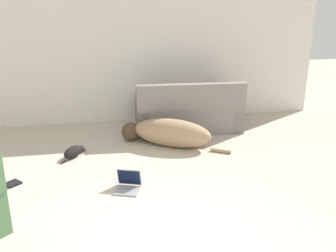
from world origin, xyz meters
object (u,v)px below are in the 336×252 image
Objects in this scene: laptop_open at (128,183)px; cat at (74,152)px; book_black at (13,184)px; dog at (168,133)px; couch at (188,113)px.

cat is at bearing 141.57° from laptop_open.
cat reaches higher than book_black.
dog is 1.49m from laptop_open.
couch is 3.95× the size of cat.
book_black is at bearing 171.75° from cat.
book_black is (-2.62, -1.66, -0.27)m from couch.
dog is 1.44m from cat.
book_black is at bearing -175.10° from laptop_open.
laptop_open is at bearing 62.37° from couch.
couch is at bearing 32.34° from book_black.
dog reaches higher than cat.
couch is 2.37m from laptop_open.
couch is 3.11m from book_black.
couch is at bearing 78.51° from laptop_open.
couch is 2.13m from cat.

